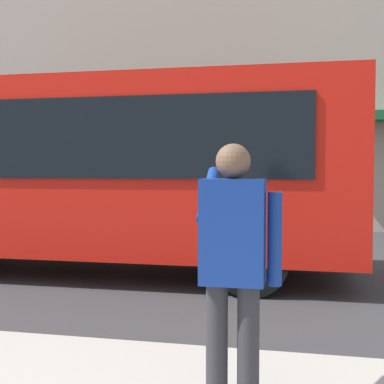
# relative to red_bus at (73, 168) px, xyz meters

# --- Properties ---
(ground_plane) EXTENTS (60.00, 60.00, 0.00)m
(ground_plane) POSITION_rel_red_bus_xyz_m (-2.17, -0.01, -1.68)
(ground_plane) COLOR #38383A
(building_facade_far) EXTENTS (28.00, 1.55, 12.00)m
(building_facade_far) POSITION_rel_red_bus_xyz_m (-2.18, -6.80, 4.30)
(building_facade_far) COLOR #A89E8E
(building_facade_far) RESTS_ON ground_plane
(red_bus) EXTENTS (9.05, 2.54, 3.08)m
(red_bus) POSITION_rel_red_bus_xyz_m (0.00, 0.00, 0.00)
(red_bus) COLOR red
(red_bus) RESTS_ON ground_plane
(pedestrian_photographer) EXTENTS (0.53, 0.52, 1.70)m
(pedestrian_photographer) POSITION_rel_red_bus_xyz_m (-3.25, 4.63, -0.54)
(pedestrian_photographer) COLOR #2D2D33
(pedestrian_photographer) RESTS_ON sidewalk_curb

